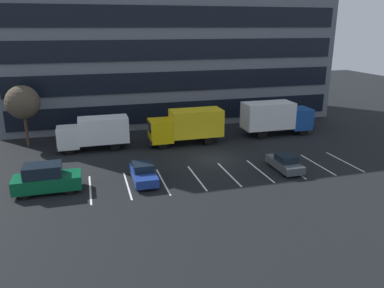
{
  "coord_description": "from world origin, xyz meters",
  "views": [
    {
      "loc": [
        -10.97,
        -31.05,
        11.8
      ],
      "look_at": [
        -1.89,
        0.87,
        1.4
      ],
      "focal_mm": 35.38,
      "sensor_mm": 36.0,
      "label": 1
    }
  ],
  "objects_px": {
    "suv_forest": "(46,179)",
    "bare_tree": "(23,102)",
    "box_truck_blue": "(276,116)",
    "sedan_charcoal": "(285,163)",
    "box_truck_yellow_all": "(187,125)",
    "box_truck_white": "(95,132)",
    "sedan_navy": "(143,173)"
  },
  "relations": [
    {
      "from": "sedan_navy",
      "to": "bare_tree",
      "type": "xyz_separation_m",
      "value": [
        -9.92,
        12.34,
        3.85
      ]
    },
    {
      "from": "box_truck_white",
      "to": "suv_forest",
      "type": "bearing_deg",
      "value": -112.29
    },
    {
      "from": "suv_forest",
      "to": "sedan_navy",
      "type": "xyz_separation_m",
      "value": [
        7.17,
        0.04,
        -0.35
      ]
    },
    {
      "from": "suv_forest",
      "to": "bare_tree",
      "type": "xyz_separation_m",
      "value": [
        -2.75,
        12.38,
        3.5
      ]
    },
    {
      "from": "box_truck_yellow_all",
      "to": "box_truck_blue",
      "type": "distance_m",
      "value": 10.53
    },
    {
      "from": "box_truck_yellow_all",
      "to": "sedan_charcoal",
      "type": "distance_m",
      "value": 11.43
    },
    {
      "from": "box_truck_white",
      "to": "sedan_navy",
      "type": "distance_m",
      "value": 9.99
    },
    {
      "from": "box_truck_yellow_all",
      "to": "sedan_navy",
      "type": "xyz_separation_m",
      "value": [
        -5.95,
        -8.74,
        -1.31
      ]
    },
    {
      "from": "box_truck_blue",
      "to": "bare_tree",
      "type": "distance_m",
      "value": 26.65
    },
    {
      "from": "box_truck_blue",
      "to": "suv_forest",
      "type": "relative_size",
      "value": 1.67
    },
    {
      "from": "box_truck_yellow_all",
      "to": "suv_forest",
      "type": "xyz_separation_m",
      "value": [
        -13.12,
        -8.78,
        -0.96
      ]
    },
    {
      "from": "box_truck_blue",
      "to": "bare_tree",
      "type": "bearing_deg",
      "value": 173.65
    },
    {
      "from": "sedan_charcoal",
      "to": "suv_forest",
      "type": "xyz_separation_m",
      "value": [
        -19.14,
        0.85,
        0.39
      ]
    },
    {
      "from": "bare_tree",
      "to": "box_truck_yellow_all",
      "type": "bearing_deg",
      "value": -12.8
    },
    {
      "from": "sedan_charcoal",
      "to": "sedan_navy",
      "type": "xyz_separation_m",
      "value": [
        -11.96,
        0.88,
        0.04
      ]
    },
    {
      "from": "box_truck_yellow_all",
      "to": "bare_tree",
      "type": "height_order",
      "value": "bare_tree"
    },
    {
      "from": "box_truck_blue",
      "to": "box_truck_white",
      "type": "bearing_deg",
      "value": -179.86
    },
    {
      "from": "box_truck_blue",
      "to": "sedan_charcoal",
      "type": "distance_m",
      "value": 11.32
    },
    {
      "from": "box_truck_yellow_all",
      "to": "box_truck_blue",
      "type": "height_order",
      "value": "box_truck_blue"
    },
    {
      "from": "box_truck_blue",
      "to": "box_truck_white",
      "type": "relative_size",
      "value": 1.16
    },
    {
      "from": "box_truck_blue",
      "to": "bare_tree",
      "type": "relative_size",
      "value": 1.29
    },
    {
      "from": "suv_forest",
      "to": "bare_tree",
      "type": "distance_m",
      "value": 13.16
    },
    {
      "from": "box_truck_blue",
      "to": "sedan_charcoal",
      "type": "height_order",
      "value": "box_truck_blue"
    },
    {
      "from": "box_truck_blue",
      "to": "sedan_charcoal",
      "type": "relative_size",
      "value": 2.04
    },
    {
      "from": "box_truck_blue",
      "to": "suv_forest",
      "type": "bearing_deg",
      "value": -158.21
    },
    {
      "from": "box_truck_blue",
      "to": "box_truck_white",
      "type": "xyz_separation_m",
      "value": [
        -19.78,
        -0.05,
        -0.29
      ]
    },
    {
      "from": "box_truck_yellow_all",
      "to": "box_truck_white",
      "type": "xyz_separation_m",
      "value": [
        -9.27,
        0.62,
        -0.2
      ]
    },
    {
      "from": "sedan_navy",
      "to": "bare_tree",
      "type": "relative_size",
      "value": 0.67
    },
    {
      "from": "suv_forest",
      "to": "bare_tree",
      "type": "bearing_deg",
      "value": 102.52
    },
    {
      "from": "box_truck_blue",
      "to": "sedan_navy",
      "type": "xyz_separation_m",
      "value": [
        -16.46,
        -9.41,
        -1.39
      ]
    },
    {
      "from": "sedan_charcoal",
      "to": "bare_tree",
      "type": "bearing_deg",
      "value": 148.85
    },
    {
      "from": "box_truck_yellow_all",
      "to": "box_truck_blue",
      "type": "bearing_deg",
      "value": 3.66
    }
  ]
}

